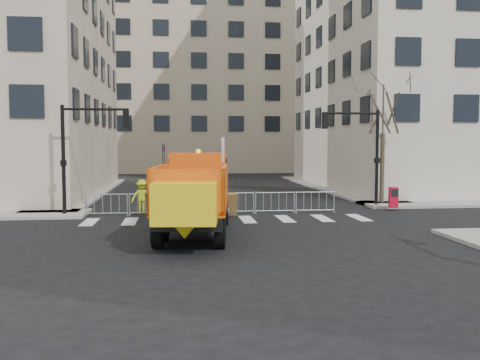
{
  "coord_description": "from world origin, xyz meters",
  "views": [
    {
      "loc": [
        -2.52,
        -19.09,
        3.59
      ],
      "look_at": [
        0.01,
        2.5,
        2.07
      ],
      "focal_mm": 40.0,
      "sensor_mm": 36.0,
      "label": 1
    }
  ],
  "objects": [
    {
      "name": "cop_c",
      "position": [
        -2.59,
        5.81,
        0.82
      ],
      "size": [
        0.86,
        1.03,
        1.65
      ],
      "primitive_type": "imported",
      "rotation": [
        0.0,
        0.0,
        4.14
      ],
      "color": "black",
      "rests_on": "ground"
    },
    {
      "name": "crowd_barriers",
      "position": [
        -0.75,
        7.6,
        0.55
      ],
      "size": [
        12.6,
        0.6,
        1.1
      ],
      "primitive_type": null,
      "color": "#9EA0A5",
      "rests_on": "ground"
    },
    {
      "name": "ground",
      "position": [
        0.0,
        0.0,
        0.0
      ],
      "size": [
        120.0,
        120.0,
        0.0
      ],
      "primitive_type": "plane",
      "color": "black",
      "rests_on": "ground"
    },
    {
      "name": "building_far",
      "position": [
        0.0,
        52.0,
        12.0
      ],
      "size": [
        30.0,
        18.0,
        24.0
      ],
      "primitive_type": "cube",
      "color": "#B6AA8B",
      "rests_on": "ground"
    },
    {
      "name": "sidewalk_back",
      "position": [
        0.0,
        8.5,
        0.07
      ],
      "size": [
        64.0,
        5.0,
        0.15
      ],
      "primitive_type": "cube",
      "color": "gray",
      "rests_on": "ground"
    },
    {
      "name": "street_tree",
      "position": [
        9.2,
        10.5,
        3.75
      ],
      "size": [
        3.0,
        3.0,
        7.5
      ],
      "primitive_type": null,
      "color": "#382B21",
      "rests_on": "ground"
    },
    {
      "name": "traffic_light_right",
      "position": [
        8.5,
        9.5,
        2.7
      ],
      "size": [
        0.18,
        0.18,
        5.4
      ],
      "primitive_type": "cylinder",
      "color": "black",
      "rests_on": "ground"
    },
    {
      "name": "worker",
      "position": [
        -4.27,
        7.29,
        0.97
      ],
      "size": [
        1.19,
        0.89,
        1.64
      ],
      "primitive_type": "imported",
      "rotation": [
        0.0,
        0.0,
        0.3
      ],
      "color": "#ADC316",
      "rests_on": "sidewalk_back"
    },
    {
      "name": "plow_truck",
      "position": [
        -1.89,
        1.27,
        1.69
      ],
      "size": [
        3.82,
        10.03,
        3.8
      ],
      "rotation": [
        0.0,
        0.0,
        1.46
      ],
      "color": "black",
      "rests_on": "ground"
    },
    {
      "name": "cop_a",
      "position": [
        -1.92,
        6.4,
        0.8
      ],
      "size": [
        0.69,
        0.58,
        1.6
      ],
      "primitive_type": "imported",
      "rotation": [
        0.0,
        0.0,
        3.54
      ],
      "color": "black",
      "rests_on": "ground"
    },
    {
      "name": "cop_b",
      "position": [
        -0.6,
        6.58,
        0.97
      ],
      "size": [
        1.13,
        1.0,
        1.94
      ],
      "primitive_type": "imported",
      "rotation": [
        0.0,
        0.0,
        2.81
      ],
      "color": "black",
      "rests_on": "ground"
    },
    {
      "name": "traffic_light_left",
      "position": [
        -8.0,
        7.5,
        2.7
      ],
      "size": [
        0.18,
        0.18,
        5.4
      ],
      "primitive_type": "cylinder",
      "color": "black",
      "rests_on": "ground"
    },
    {
      "name": "newspaper_box",
      "position": [
        8.8,
        7.85,
        0.7
      ],
      "size": [
        0.52,
        0.48,
        1.1
      ],
      "primitive_type": "cube",
      "rotation": [
        0.0,
        0.0,
        -0.2
      ],
      "color": "#B40D26",
      "rests_on": "sidewalk_back"
    }
  ]
}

